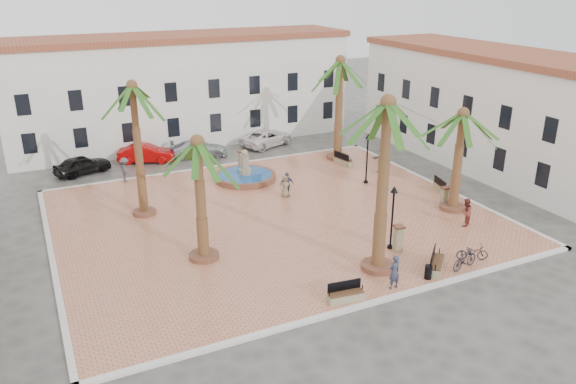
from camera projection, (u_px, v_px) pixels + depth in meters
name	position (u px, v px, depth m)	size (l,w,h in m)	color
ground	(274.00, 218.00, 35.25)	(120.00, 120.00, 0.00)	#56544F
plaza	(274.00, 217.00, 35.22)	(26.00, 22.00, 0.15)	tan
kerb_n	(217.00, 167.00, 44.47)	(26.30, 0.30, 0.16)	silver
kerb_s	(371.00, 303.00, 25.97)	(26.30, 0.30, 0.16)	silver
kerb_e	(438.00, 186.00, 40.46)	(0.30, 22.30, 0.16)	silver
kerb_w	(52.00, 259.00, 29.99)	(0.30, 22.30, 0.16)	silver
building_north	(182.00, 88.00, 50.34)	(30.40, 7.40, 9.50)	white
building_east	(498.00, 110.00, 43.36)	(7.40, 26.40, 9.00)	white
fountain	(245.00, 176.00, 41.33)	(4.48, 4.48, 2.32)	brown
palm_nw	(133.00, 100.00, 32.89)	(4.78, 4.78, 8.48)	brown
palm_sw	(198.00, 157.00, 27.98)	(5.23, 5.23, 6.81)	brown
palm_s	(387.00, 123.00, 26.14)	(5.65, 5.65, 9.04)	brown
palm_e	(462.00, 127.00, 34.30)	(5.45, 5.45, 6.68)	brown
palm_ne	(340.00, 72.00, 43.80)	(5.80, 5.80, 8.37)	brown
bench_s	(346.00, 296.00, 25.97)	(1.82, 0.74, 0.93)	gray
bench_se	(436.00, 265.00, 28.68)	(1.84, 1.81, 1.04)	gray
bench_e	(442.00, 188.00, 39.11)	(0.95, 1.89, 0.95)	gray
bench_ne	(343.00, 161.00, 44.76)	(0.87, 1.91, 0.97)	gray
lamppost_s	(393.00, 207.00, 30.19)	(0.40, 0.40, 3.67)	black
lamppost_e	(367.00, 150.00, 39.94)	(0.40, 0.40, 3.67)	black
bollard_se	(398.00, 238.00, 30.50)	(0.60, 0.60, 1.50)	gray
bollard_n	(241.00, 159.00, 43.81)	(0.54, 0.54, 1.36)	gray
bollard_e	(444.00, 196.00, 36.57)	(0.48, 0.48, 1.28)	gray
litter_bin	(428.00, 272.00, 27.83)	(0.37, 0.37, 0.72)	black
cyclist_a	(394.00, 272.00, 26.80)	(0.64, 0.42, 1.75)	#31364A
bicycle_a	(472.00, 252.00, 29.64)	(0.58, 1.66, 0.87)	black
cyclist_b	(466.00, 212.00, 33.56)	(0.84, 0.66, 1.74)	brown
bicycle_b	(465.00, 259.00, 28.70)	(0.51, 1.81, 1.09)	black
pedestrian_fountain_a	(285.00, 186.00, 37.99)	(0.75, 0.49, 1.53)	#847051
pedestrian_fountain_b	(287.00, 184.00, 38.08)	(0.99, 0.41, 1.69)	#2F3953
pedestrian_north	(125.00, 170.00, 40.72)	(1.18, 0.68, 1.82)	#48484C
pedestrian_east	(381.00, 161.00, 42.56)	(1.73, 0.55, 1.86)	#7A6C5E
car_black	(82.00, 165.00, 42.89)	(1.70, 4.24, 1.44)	black
car_red	(146.00, 153.00, 45.57)	(1.56, 4.46, 1.47)	#AE0606
car_silver	(199.00, 149.00, 47.00)	(1.92, 4.72, 1.37)	#B2B0B9
car_white	(268.00, 138.00, 50.04)	(2.41, 5.22, 1.45)	white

